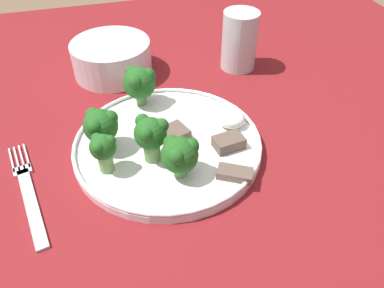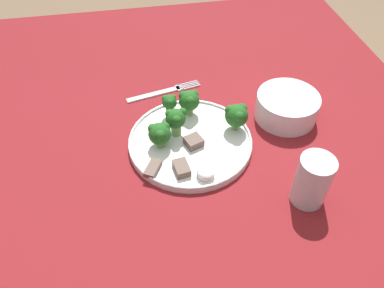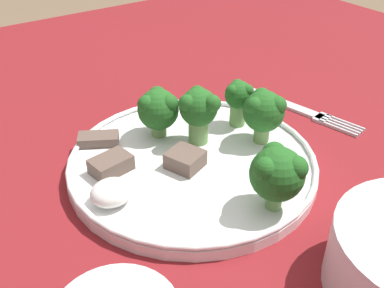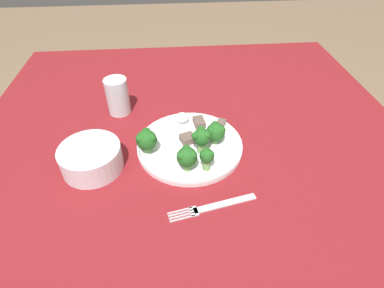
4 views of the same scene
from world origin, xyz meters
TOP-DOWN VIEW (x-y plane):
  - table at (0.00, 0.00)m, footprint 1.31×1.20m
  - dinner_plate at (0.01, 0.01)m, footprint 0.27×0.27m
  - fork at (-0.18, -0.02)m, footprint 0.06×0.19m
  - broccoli_floret_near_rim_left at (-0.08, -0.02)m, footprint 0.03×0.03m
  - broccoli_floret_center_left at (-0.02, -0.02)m, footprint 0.04×0.04m
  - broccoli_floret_back_left at (-0.01, 0.12)m, footprint 0.05×0.05m
  - broccoli_floret_front_left at (-0.08, 0.02)m, footprint 0.05×0.05m
  - broccoli_floret_center_back at (0.01, -0.05)m, footprint 0.05×0.05m
  - meat_slice_front_slice at (0.02, 0.02)m, footprint 0.04×0.04m
  - meat_slice_middle_slice at (0.09, -0.02)m, footprint 0.05×0.03m
  - meat_slice_rear_slice at (0.08, -0.08)m, footprint 0.05×0.04m
  - sauce_dollop at (0.11, 0.02)m, footprint 0.04×0.04m

SIDE VIEW (x-z plane):
  - table at x=0.00m, z-range 0.30..1.06m
  - fork at x=-0.18m, z-range 0.77..0.77m
  - dinner_plate at x=0.01m, z-range 0.77..0.78m
  - meat_slice_rear_slice at x=0.08m, z-range 0.78..0.79m
  - meat_slice_middle_slice at x=0.09m, z-range 0.78..0.79m
  - meat_slice_front_slice at x=0.02m, z-range 0.78..0.80m
  - sauce_dollop at x=0.11m, z-range 0.78..0.80m
  - broccoli_floret_center_back at x=0.01m, z-range 0.78..0.84m
  - broccoli_floret_near_rim_left at x=-0.08m, z-range 0.79..0.84m
  - broccoli_floret_front_left at x=-0.08m, z-range 0.79..0.85m
  - broccoli_floret_back_left at x=-0.01m, z-range 0.79..0.85m
  - broccoli_floret_center_left at x=-0.02m, z-range 0.79..0.85m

